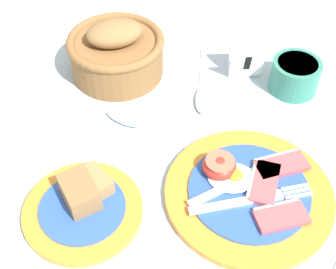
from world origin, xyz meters
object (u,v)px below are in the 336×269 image
bread_plate (83,204)px  bread_basket (116,52)px  breakfast_plate (248,190)px  teaspoon_near_cup (138,125)px  sugar_cup (295,75)px  teaspoon_by_saucer (203,90)px  number_card (246,60)px

bread_plate → bread_basket: size_ratio=0.97×
breakfast_plate → teaspoon_near_cup: 0.22m
sugar_cup → teaspoon_by_saucer: size_ratio=0.45×
breakfast_plate → sugar_cup: bearing=66.0°
breakfast_plate → bread_plate: (-0.24, -0.03, 0.00)m
sugar_cup → teaspoon_by_saucer: 0.17m
bread_basket → teaspoon_near_cup: bread_basket is taller
bread_basket → teaspoon_near_cup: 0.16m
bread_plate → teaspoon_near_cup: bread_plate is taller
bread_basket → teaspoon_by_saucer: bread_basket is taller
number_card → teaspoon_by_saucer: bearing=-152.0°
bread_plate → teaspoon_near_cup: 0.18m
teaspoon_near_cup → bread_plate: bearing=97.7°
bread_basket → number_card: bread_basket is taller
breakfast_plate → bread_basket: size_ratio=1.40×
bread_basket → teaspoon_near_cup: size_ratio=1.01×
breakfast_plate → number_card: size_ratio=3.42×
sugar_cup → bread_basket: bearing=172.4°
bread_basket → bread_plate: bearing=-94.3°
bread_plate → teaspoon_near_cup: size_ratio=0.98×
teaspoon_by_saucer → bread_plate: bearing=-32.0°
bread_plate → bread_basket: 0.32m
teaspoon_by_saucer → teaspoon_near_cup: (-0.11, -0.09, 0.00)m
teaspoon_by_saucer → teaspoon_near_cup: bearing=-48.7°
breakfast_plate → teaspoon_by_saucer: (-0.06, 0.23, -0.01)m
teaspoon_near_cup → number_card: bearing=-115.0°
number_card → teaspoon_near_cup: 0.24m
bread_plate → breakfast_plate: bearing=7.2°
breakfast_plate → number_card: 0.28m
sugar_cup → number_card: bearing=157.7°
bread_plate → number_card: (0.26, 0.31, 0.02)m
bread_basket → teaspoon_near_cup: bearing=-72.7°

